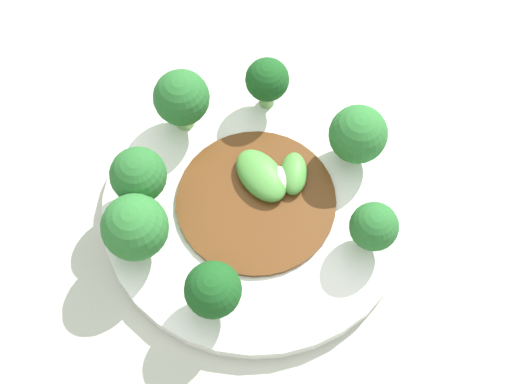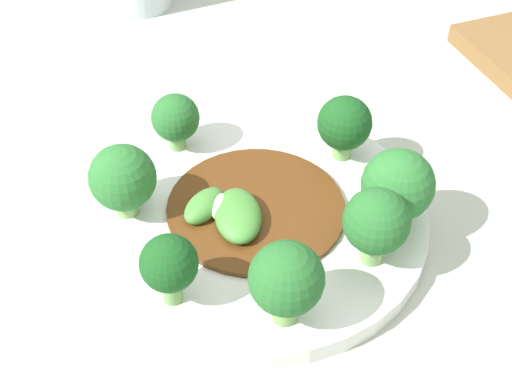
{
  "view_description": "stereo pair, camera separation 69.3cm",
  "coord_description": "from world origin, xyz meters",
  "px_view_note": "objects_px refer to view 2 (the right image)",
  "views": [
    {
      "loc": [
        -0.14,
        -0.21,
        1.3
      ],
      "look_at": [
        0.01,
        0.03,
        0.74
      ],
      "focal_mm": 50.0,
      "sensor_mm": 36.0,
      "label": 1
    },
    {
      "loc": [
        0.04,
        0.44,
        1.13
      ],
      "look_at": [
        0.01,
        0.03,
        0.74
      ],
      "focal_mm": 50.0,
      "sensor_mm": 36.0,
      "label": 2
    }
  ],
  "objects_px": {
    "broccoli_southeast": "(176,119)",
    "broccoli_northwest": "(376,223)",
    "broccoli_southwest": "(345,124)",
    "broccoli_north": "(285,280)",
    "broccoli_east": "(123,179)",
    "stirfry_center": "(243,210)",
    "plate": "(256,217)",
    "broccoli_west": "(398,186)",
    "broccoli_northeast": "(169,265)"
  },
  "relations": [
    {
      "from": "broccoli_northeast",
      "to": "broccoli_northwest",
      "type": "height_order",
      "value": "broccoli_northwest"
    },
    {
      "from": "broccoli_northwest",
      "to": "broccoli_north",
      "type": "bearing_deg",
      "value": 35.09
    },
    {
      "from": "broccoli_southeast",
      "to": "broccoli_northeast",
      "type": "xyz_separation_m",
      "value": [
        0.0,
        0.17,
        0.01
      ]
    },
    {
      "from": "broccoli_southwest",
      "to": "plate",
      "type": "bearing_deg",
      "value": 38.49
    },
    {
      "from": "broccoli_north",
      "to": "stirfry_center",
      "type": "bearing_deg",
      "value": -77.54
    },
    {
      "from": "broccoli_east",
      "to": "broccoli_northwest",
      "type": "distance_m",
      "value": 0.2
    },
    {
      "from": "broccoli_east",
      "to": "broccoli_southeast",
      "type": "distance_m",
      "value": 0.09
    },
    {
      "from": "broccoli_southwest",
      "to": "broccoli_north",
      "type": "bearing_deg",
      "value": 68.49
    },
    {
      "from": "broccoli_west",
      "to": "broccoli_northeast",
      "type": "distance_m",
      "value": 0.19
    },
    {
      "from": "broccoli_northeast",
      "to": "broccoli_southwest",
      "type": "bearing_deg",
      "value": -134.15
    },
    {
      "from": "broccoli_west",
      "to": "stirfry_center",
      "type": "height_order",
      "value": "broccoli_west"
    },
    {
      "from": "broccoli_southeast",
      "to": "broccoli_west",
      "type": "bearing_deg",
      "value": 149.1
    },
    {
      "from": "broccoli_southeast",
      "to": "broccoli_northeast",
      "type": "bearing_deg",
      "value": 89.51
    },
    {
      "from": "broccoli_north",
      "to": "broccoli_northwest",
      "type": "xyz_separation_m",
      "value": [
        -0.07,
        -0.05,
        -0.0
      ]
    },
    {
      "from": "broccoli_north",
      "to": "broccoli_southwest",
      "type": "relative_size",
      "value": 1.14
    },
    {
      "from": "plate",
      "to": "broccoli_west",
      "type": "height_order",
      "value": "broccoli_west"
    },
    {
      "from": "broccoli_north",
      "to": "stirfry_center",
      "type": "height_order",
      "value": "broccoli_north"
    },
    {
      "from": "broccoli_north",
      "to": "broccoli_southeast",
      "type": "relative_size",
      "value": 1.27
    },
    {
      "from": "broccoli_east",
      "to": "broccoli_northeast",
      "type": "relative_size",
      "value": 1.07
    },
    {
      "from": "plate",
      "to": "broccoli_north",
      "type": "height_order",
      "value": "broccoli_north"
    },
    {
      "from": "broccoli_southeast",
      "to": "broccoli_northwest",
      "type": "distance_m",
      "value": 0.2
    },
    {
      "from": "broccoli_southeast",
      "to": "broccoli_west",
      "type": "relative_size",
      "value": 0.81
    },
    {
      "from": "plate",
      "to": "broccoli_southwest",
      "type": "bearing_deg",
      "value": -141.51
    },
    {
      "from": "broccoli_northwest",
      "to": "stirfry_center",
      "type": "relative_size",
      "value": 0.45
    },
    {
      "from": "broccoli_southeast",
      "to": "stirfry_center",
      "type": "relative_size",
      "value": 0.37
    },
    {
      "from": "broccoli_east",
      "to": "broccoli_west",
      "type": "distance_m",
      "value": 0.21
    },
    {
      "from": "plate",
      "to": "broccoli_northeast",
      "type": "height_order",
      "value": "broccoli_northeast"
    },
    {
      "from": "plate",
      "to": "broccoli_northwest",
      "type": "xyz_separation_m",
      "value": [
        -0.08,
        0.06,
        0.05
      ]
    },
    {
      "from": "plate",
      "to": "broccoli_northwest",
      "type": "relative_size",
      "value": 4.27
    },
    {
      "from": "plate",
      "to": "stirfry_center",
      "type": "xyz_separation_m",
      "value": [
        0.01,
        0.0,
        0.01
      ]
    },
    {
      "from": "broccoli_north",
      "to": "broccoli_west",
      "type": "relative_size",
      "value": 1.03
    },
    {
      "from": "broccoli_southeast",
      "to": "plate",
      "type": "bearing_deg",
      "value": 126.92
    },
    {
      "from": "plate",
      "to": "broccoli_northeast",
      "type": "distance_m",
      "value": 0.12
    },
    {
      "from": "broccoli_southeast",
      "to": "stirfry_center",
      "type": "distance_m",
      "value": 0.11
    },
    {
      "from": "broccoli_west",
      "to": "broccoli_southwest",
      "type": "bearing_deg",
      "value": -70.85
    },
    {
      "from": "broccoli_east",
      "to": "broccoli_west",
      "type": "xyz_separation_m",
      "value": [
        -0.21,
        0.02,
        0.0
      ]
    },
    {
      "from": "broccoli_northeast",
      "to": "stirfry_center",
      "type": "xyz_separation_m",
      "value": [
        -0.05,
        -0.08,
        -0.03
      ]
    },
    {
      "from": "stirfry_center",
      "to": "broccoli_north",
      "type": "bearing_deg",
      "value": 102.46
    },
    {
      "from": "broccoli_southeast",
      "to": "broccoli_northwest",
      "type": "relative_size",
      "value": 0.82
    },
    {
      "from": "broccoli_west",
      "to": "broccoli_northwest",
      "type": "relative_size",
      "value": 1.01
    },
    {
      "from": "plate",
      "to": "stirfry_center",
      "type": "relative_size",
      "value": 1.93
    },
    {
      "from": "broccoli_northwest",
      "to": "stirfry_center",
      "type": "xyz_separation_m",
      "value": [
        0.09,
        -0.05,
        -0.03
      ]
    },
    {
      "from": "broccoli_southwest",
      "to": "broccoli_northwest",
      "type": "bearing_deg",
      "value": 91.6
    },
    {
      "from": "broccoli_west",
      "to": "stirfry_center",
      "type": "relative_size",
      "value": 0.46
    },
    {
      "from": "plate",
      "to": "broccoli_north",
      "type": "xyz_separation_m",
      "value": [
        -0.01,
        0.11,
        0.05
      ]
    },
    {
      "from": "broccoli_southeast",
      "to": "stirfry_center",
      "type": "bearing_deg",
      "value": 120.62
    },
    {
      "from": "plate",
      "to": "stirfry_center",
      "type": "distance_m",
      "value": 0.02
    },
    {
      "from": "broccoli_east",
      "to": "stirfry_center",
      "type": "relative_size",
      "value": 0.44
    },
    {
      "from": "broccoli_northeast",
      "to": "broccoli_northwest",
      "type": "bearing_deg",
      "value": -169.32
    },
    {
      "from": "broccoli_west",
      "to": "stirfry_center",
      "type": "bearing_deg",
      "value": -6.1
    }
  ]
}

